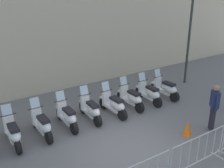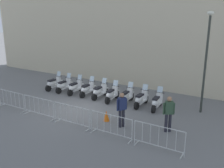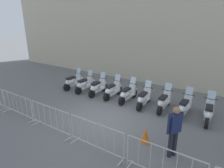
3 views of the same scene
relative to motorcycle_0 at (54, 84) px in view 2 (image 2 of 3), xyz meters
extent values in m
plane|color=slate|center=(4.10, -1.84, -0.45)|extent=(120.00, 120.00, 0.00)
cylinder|color=black|center=(-0.04, 0.70, -0.21)|extent=(0.17, 0.49, 0.48)
cylinder|color=black|center=(0.03, -0.54, -0.21)|extent=(0.17, 0.49, 0.48)
cube|color=white|center=(0.00, 0.08, -0.17)|extent=(0.33, 0.88, 0.10)
ellipsoid|color=white|center=(0.01, -0.20, 0.07)|extent=(0.41, 0.86, 0.40)
cube|color=black|center=(0.01, -0.17, 0.29)|extent=(0.32, 0.62, 0.10)
cube|color=white|center=(-0.03, 0.51, 0.10)|extent=(0.35, 0.16, 0.60)
cylinder|color=black|center=(-0.03, 0.51, 0.43)|extent=(0.56, 0.07, 0.04)
cube|color=silver|center=(-0.03, 0.56, 0.61)|extent=(0.33, 0.16, 0.35)
cube|color=white|center=(-0.04, 0.70, 0.06)|extent=(0.22, 0.33, 0.06)
cylinder|color=black|center=(0.93, 0.76, -0.21)|extent=(0.17, 0.49, 0.48)
cylinder|color=black|center=(1.01, -0.47, -0.21)|extent=(0.17, 0.49, 0.48)
cube|color=white|center=(0.97, 0.15, -0.17)|extent=(0.34, 0.89, 0.10)
ellipsoid|color=white|center=(0.99, -0.13, 0.07)|extent=(0.42, 0.86, 0.40)
cube|color=black|center=(0.99, -0.10, 0.29)|extent=(0.32, 0.62, 0.10)
cube|color=white|center=(0.94, 0.58, 0.10)|extent=(0.35, 0.16, 0.60)
cylinder|color=black|center=(0.94, 0.58, 0.43)|extent=(0.56, 0.08, 0.04)
cube|color=silver|center=(0.94, 0.63, 0.61)|extent=(0.33, 0.16, 0.35)
cube|color=white|center=(0.93, 0.76, 0.06)|extent=(0.22, 0.33, 0.06)
cylinder|color=black|center=(1.88, 0.87, -0.21)|extent=(0.19, 0.49, 0.48)
cylinder|color=black|center=(2.01, -0.36, -0.21)|extent=(0.19, 0.49, 0.48)
cube|color=white|center=(1.94, 0.26, -0.17)|extent=(0.37, 0.89, 0.10)
ellipsoid|color=white|center=(1.97, -0.02, 0.07)|extent=(0.45, 0.87, 0.40)
cube|color=black|center=(1.97, 0.01, 0.29)|extent=(0.34, 0.63, 0.10)
cube|color=white|center=(1.90, 0.69, 0.10)|extent=(0.35, 0.18, 0.60)
cylinder|color=black|center=(1.90, 0.69, 0.43)|extent=(0.56, 0.10, 0.04)
cube|color=silver|center=(1.89, 0.74, 0.61)|extent=(0.33, 0.17, 0.35)
cube|color=white|center=(1.88, 0.87, 0.06)|extent=(0.23, 0.34, 0.06)
cylinder|color=black|center=(2.86, 1.04, -0.21)|extent=(0.18, 0.49, 0.48)
cylinder|color=black|center=(2.95, -0.19, -0.21)|extent=(0.18, 0.49, 0.48)
cube|color=white|center=(2.91, 0.42, -0.17)|extent=(0.34, 0.89, 0.10)
ellipsoid|color=white|center=(2.93, 0.15, 0.07)|extent=(0.42, 0.86, 0.40)
cube|color=black|center=(2.93, 0.18, 0.29)|extent=(0.32, 0.62, 0.10)
cube|color=white|center=(2.88, 0.86, 0.10)|extent=(0.35, 0.17, 0.60)
cylinder|color=black|center=(2.88, 0.86, 0.43)|extent=(0.56, 0.08, 0.04)
cube|color=silver|center=(2.87, 0.91, 0.61)|extent=(0.33, 0.16, 0.35)
cube|color=white|center=(2.86, 1.04, 0.06)|extent=(0.22, 0.33, 0.06)
cylinder|color=black|center=(3.85, 1.13, -0.21)|extent=(0.16, 0.49, 0.48)
cylinder|color=black|center=(3.91, -0.11, -0.21)|extent=(0.16, 0.49, 0.48)
cube|color=white|center=(3.88, 0.51, -0.17)|extent=(0.32, 0.88, 0.10)
ellipsoid|color=white|center=(3.89, 0.23, 0.07)|extent=(0.40, 0.86, 0.40)
cube|color=black|center=(3.89, 0.26, 0.29)|extent=(0.31, 0.61, 0.10)
cube|color=white|center=(3.86, 0.94, 0.10)|extent=(0.35, 0.16, 0.60)
cylinder|color=black|center=(3.86, 0.94, 0.43)|extent=(0.56, 0.06, 0.04)
cube|color=silver|center=(3.86, 0.99, 0.61)|extent=(0.33, 0.15, 0.35)
cube|color=white|center=(3.85, 1.13, 0.06)|extent=(0.21, 0.33, 0.06)
cylinder|color=black|center=(4.77, 1.10, -0.21)|extent=(0.21, 0.50, 0.48)
cylinder|color=black|center=(4.96, -0.12, -0.21)|extent=(0.21, 0.50, 0.48)
cube|color=white|center=(4.86, 0.49, -0.17)|extent=(0.40, 0.90, 0.10)
ellipsoid|color=white|center=(4.91, 0.21, 0.07)|extent=(0.48, 0.88, 0.40)
cube|color=black|center=(4.90, 0.24, 0.29)|extent=(0.37, 0.63, 0.10)
cube|color=white|center=(4.80, 0.92, 0.10)|extent=(0.36, 0.19, 0.60)
cylinder|color=black|center=(4.80, 0.92, 0.43)|extent=(0.56, 0.12, 0.04)
cube|color=silver|center=(4.79, 0.97, 0.61)|extent=(0.34, 0.19, 0.35)
cube|color=white|center=(4.77, 1.10, 0.06)|extent=(0.24, 0.35, 0.06)
cylinder|color=black|center=(5.76, 1.33, -0.21)|extent=(0.19, 0.49, 0.48)
cylinder|color=black|center=(5.89, 0.10, -0.21)|extent=(0.19, 0.49, 0.48)
cube|color=white|center=(5.83, 0.72, -0.17)|extent=(0.38, 0.89, 0.10)
ellipsoid|color=white|center=(5.86, 0.44, 0.07)|extent=(0.45, 0.88, 0.40)
cube|color=black|center=(5.85, 0.47, 0.29)|extent=(0.35, 0.63, 0.10)
cube|color=white|center=(5.78, 1.15, 0.10)|extent=(0.35, 0.18, 0.60)
cylinder|color=black|center=(5.78, 1.15, 0.43)|extent=(0.56, 0.10, 0.04)
cube|color=silver|center=(5.77, 1.20, 0.61)|extent=(0.33, 0.17, 0.35)
cube|color=white|center=(5.76, 1.33, 0.06)|extent=(0.23, 0.34, 0.06)
cylinder|color=black|center=(6.76, 1.39, -0.21)|extent=(0.17, 0.49, 0.48)
cylinder|color=black|center=(6.84, 0.15, -0.21)|extent=(0.17, 0.49, 0.48)
cube|color=white|center=(6.80, 0.77, -0.17)|extent=(0.34, 0.88, 0.10)
ellipsoid|color=white|center=(6.82, 0.49, 0.07)|extent=(0.41, 0.86, 0.40)
cube|color=black|center=(6.82, 0.52, 0.29)|extent=(0.32, 0.62, 0.10)
cube|color=white|center=(6.77, 1.20, 0.10)|extent=(0.35, 0.16, 0.60)
cylinder|color=black|center=(6.77, 1.20, 0.43)|extent=(0.56, 0.07, 0.04)
cube|color=silver|center=(6.77, 1.25, 0.61)|extent=(0.33, 0.16, 0.35)
cube|color=white|center=(6.76, 1.39, 0.06)|extent=(0.22, 0.33, 0.06)
cylinder|color=black|center=(7.68, 1.48, -0.21)|extent=(0.21, 0.50, 0.48)
cylinder|color=black|center=(7.87, 0.26, -0.21)|extent=(0.21, 0.50, 0.48)
cube|color=white|center=(7.77, 0.87, -0.17)|extent=(0.41, 0.90, 0.10)
ellipsoid|color=white|center=(7.82, 0.60, 0.07)|extent=(0.49, 0.89, 0.40)
cube|color=black|center=(7.81, 0.63, 0.29)|extent=(0.37, 0.64, 0.10)
cube|color=white|center=(7.71, 1.30, 0.10)|extent=(0.36, 0.19, 0.60)
cylinder|color=black|center=(7.71, 1.30, 0.43)|extent=(0.56, 0.12, 0.04)
cube|color=silver|center=(7.70, 1.35, 0.61)|extent=(0.34, 0.19, 0.35)
cube|color=white|center=(7.68, 1.48, 0.06)|extent=(0.25, 0.35, 0.06)
cube|color=#B2B5B7|center=(-0.04, -4.09, -0.43)|extent=(0.08, 0.44, 0.04)
cube|color=#B2B5B7|center=(1.90, -3.92, -0.43)|extent=(0.08, 0.44, 0.04)
cylinder|color=#B2B5B7|center=(-0.12, -4.10, 0.07)|extent=(0.04, 0.04, 1.05)
cylinder|color=#B2B5B7|center=(1.98, -3.91, 0.07)|extent=(0.04, 0.04, 1.05)
cylinder|color=#B2B5B7|center=(0.93, -4.01, 0.60)|extent=(2.11, 0.23, 0.04)
cylinder|color=#B2B5B7|center=(0.93, -4.01, -0.27)|extent=(2.11, 0.23, 0.04)
cylinder|color=#B2B5B7|center=(0.23, -4.07, 0.16)|extent=(0.02, 0.02, 0.87)
cylinder|color=#B2B5B7|center=(0.58, -4.04, 0.16)|extent=(0.02, 0.02, 0.87)
cylinder|color=#B2B5B7|center=(0.93, -4.01, 0.16)|extent=(0.02, 0.02, 0.87)
cylinder|color=#B2B5B7|center=(1.28, -3.97, 0.16)|extent=(0.02, 0.02, 0.87)
cylinder|color=#B2B5B7|center=(1.63, -3.94, 0.16)|extent=(0.02, 0.02, 0.87)
cube|color=#B2B5B7|center=(2.19, -3.89, -0.43)|extent=(0.08, 0.44, 0.04)
cube|color=#B2B5B7|center=(4.12, -3.72, -0.43)|extent=(0.08, 0.44, 0.04)
cylinder|color=#B2B5B7|center=(2.10, -3.90, 0.07)|extent=(0.04, 0.04, 1.05)
cylinder|color=#B2B5B7|center=(4.20, -3.71, 0.07)|extent=(0.04, 0.04, 1.05)
cylinder|color=#B2B5B7|center=(3.15, -3.80, 0.60)|extent=(2.11, 0.23, 0.04)
cylinder|color=#B2B5B7|center=(3.15, -3.80, -0.27)|extent=(2.11, 0.23, 0.04)
cylinder|color=#B2B5B7|center=(2.45, -3.87, 0.16)|extent=(0.02, 0.02, 0.87)
cylinder|color=#B2B5B7|center=(2.80, -3.84, 0.16)|extent=(0.02, 0.02, 0.87)
cylinder|color=#B2B5B7|center=(3.15, -3.80, 0.16)|extent=(0.02, 0.02, 0.87)
cylinder|color=#B2B5B7|center=(3.50, -3.77, 0.16)|extent=(0.02, 0.02, 0.87)
cylinder|color=#B2B5B7|center=(3.85, -3.74, 0.16)|extent=(0.02, 0.02, 0.87)
cube|color=#B2B5B7|center=(4.41, -3.69, -0.43)|extent=(0.08, 0.44, 0.04)
cube|color=#B2B5B7|center=(6.34, -3.51, -0.43)|extent=(0.08, 0.44, 0.04)
cylinder|color=#B2B5B7|center=(4.32, -3.70, 0.07)|extent=(0.04, 0.04, 1.05)
cylinder|color=#B2B5B7|center=(6.43, -3.51, 0.07)|extent=(0.04, 0.04, 1.05)
cylinder|color=#B2B5B7|center=(5.38, -3.60, 0.60)|extent=(2.11, 0.23, 0.04)
cylinder|color=#B2B5B7|center=(5.38, -3.60, -0.27)|extent=(2.11, 0.23, 0.04)
cylinder|color=#B2B5B7|center=(4.67, -3.67, 0.16)|extent=(0.02, 0.02, 0.87)
cylinder|color=#B2B5B7|center=(5.02, -3.63, 0.16)|extent=(0.02, 0.02, 0.87)
cylinder|color=#B2B5B7|center=(5.38, -3.60, 0.16)|extent=(0.02, 0.02, 0.87)
cylinder|color=#B2B5B7|center=(5.73, -3.57, 0.16)|extent=(0.02, 0.02, 0.87)
cylinder|color=#B2B5B7|center=(6.08, -3.54, 0.16)|extent=(0.02, 0.02, 0.87)
cube|color=#B2B5B7|center=(6.63, -3.49, -0.43)|extent=(0.08, 0.44, 0.04)
cube|color=#B2B5B7|center=(8.56, -3.31, -0.43)|extent=(0.08, 0.44, 0.04)
cylinder|color=#B2B5B7|center=(6.55, -3.50, 0.07)|extent=(0.04, 0.04, 1.05)
cylinder|color=#B2B5B7|center=(8.65, -3.30, 0.07)|extent=(0.04, 0.04, 1.05)
cylinder|color=#B2B5B7|center=(7.60, -3.40, 0.60)|extent=(2.11, 0.23, 0.04)
cylinder|color=#B2B5B7|center=(7.60, -3.40, -0.27)|extent=(2.11, 0.23, 0.04)
cylinder|color=#B2B5B7|center=(6.90, -3.46, 0.16)|extent=(0.02, 0.02, 0.87)
cylinder|color=#B2B5B7|center=(7.25, -3.43, 0.16)|extent=(0.02, 0.02, 0.87)
cylinder|color=#B2B5B7|center=(7.60, -3.40, 0.16)|extent=(0.02, 0.02, 0.87)
cylinder|color=#B2B5B7|center=(7.95, -3.37, 0.16)|extent=(0.02, 0.02, 0.87)
cylinder|color=#B2B5B7|center=(8.30, -3.34, 0.16)|extent=(0.02, 0.02, 0.87)
cube|color=#B2B5B7|center=(8.85, -3.29, -0.43)|extent=(0.08, 0.44, 0.04)
cube|color=#B2B5B7|center=(10.79, -3.11, -0.43)|extent=(0.08, 0.44, 0.04)
cylinder|color=#B2B5B7|center=(8.77, -3.29, 0.07)|extent=(0.04, 0.04, 1.05)
cylinder|color=#B2B5B7|center=(10.87, -3.10, 0.07)|extent=(0.04, 0.04, 1.05)
cylinder|color=#B2B5B7|center=(9.82, -3.20, 0.60)|extent=(2.11, 0.23, 0.04)
cylinder|color=#B2B5B7|center=(9.82, -3.20, -0.27)|extent=(2.11, 0.23, 0.04)
cylinder|color=#B2B5B7|center=(9.12, -3.26, 0.16)|extent=(0.02, 0.02, 0.87)
cylinder|color=#B2B5B7|center=(9.47, -3.23, 0.16)|extent=(0.02, 0.02, 0.87)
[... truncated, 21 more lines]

